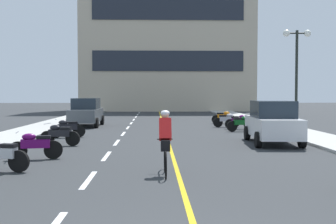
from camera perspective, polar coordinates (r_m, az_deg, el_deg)
ground_plane at (r=25.64m, az=-1.03°, el=-2.27°), size 140.00×140.00×0.00m
curb_left at (r=29.42m, az=-15.29°, el=-1.62°), size 2.40×72.00×0.12m
curb_right at (r=29.61m, az=12.95°, el=-1.57°), size 2.40×72.00×0.12m
lane_dash_1 at (r=10.88m, az=-10.50°, el=-8.84°), size 0.14×2.20×0.01m
lane_dash_2 at (r=14.79m, az=-8.18°, el=-5.81°), size 0.14×2.20×0.01m
lane_dash_3 at (r=18.74m, az=-6.84°, el=-4.04°), size 0.14×2.20×0.01m
lane_dash_4 at (r=22.71m, az=-5.97°, el=-2.89°), size 0.14×2.20×0.01m
lane_dash_5 at (r=26.68m, az=-5.37°, el=-2.08°), size 0.14×2.20×0.01m
lane_dash_6 at (r=30.67m, az=-4.92°, el=-1.49°), size 0.14×2.20×0.01m
lane_dash_7 at (r=34.65m, az=-4.57°, el=-1.03°), size 0.14×2.20×0.01m
lane_dash_8 at (r=38.64m, az=-4.29°, el=-0.66°), size 0.14×2.20×0.01m
lane_dash_9 at (r=42.63m, az=-4.07°, el=-0.36°), size 0.14×2.20×0.01m
lane_dash_10 at (r=46.63m, az=-3.89°, el=-0.12°), size 0.14×2.20×0.01m
lane_dash_11 at (r=50.62m, az=-3.73°, el=0.09°), size 0.14×2.20×0.01m
centre_line_yellow at (r=28.64m, az=-0.62°, el=-1.76°), size 0.12×66.00×0.01m
office_building at (r=53.74m, az=-0.11°, el=10.68°), size 20.75×7.35×19.55m
street_lamp_mid at (r=23.27m, az=16.76°, el=6.94°), size 1.46×0.36×5.29m
parked_car_near at (r=18.61m, az=13.75°, el=-1.32°), size 2.13×4.30×1.82m
parked_car_mid at (r=28.13m, az=-10.84°, el=-0.02°), size 1.94×4.21×1.82m
motorcycle_2 at (r=12.57m, az=-21.46°, el=-5.27°), size 1.67×0.68×0.92m
motorcycle_3 at (r=14.44m, az=-17.27°, el=-4.22°), size 1.69×0.62×0.92m
motorcycle_4 at (r=17.97m, az=-14.23°, el=-2.88°), size 1.68×0.64×0.92m
motorcycle_5 at (r=21.13m, az=-13.27°, el=-2.07°), size 1.64×0.78×0.92m
motorcycle_6 at (r=24.24m, az=9.78°, el=-1.46°), size 1.69×0.60×0.92m
motorcycle_7 at (r=25.73m, az=9.50°, el=-1.23°), size 1.67×0.70×0.92m
motorcycle_8 at (r=27.18m, az=7.83°, el=-1.02°), size 1.70×0.60×0.92m
motorcycle_9 at (r=30.37m, az=7.44°, el=-0.65°), size 1.70×0.60×0.92m
cyclist_rider at (r=11.22m, az=-0.37°, el=-3.88°), size 0.42×1.77×1.71m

